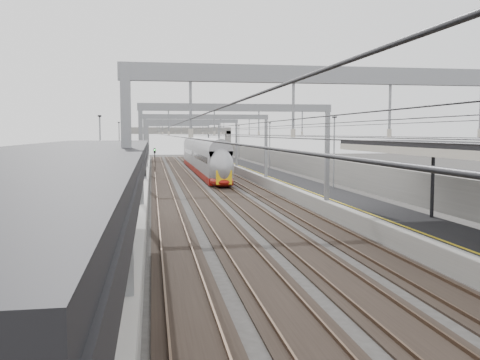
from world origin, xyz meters
name	(u,v)px	position (x,y,z in m)	size (l,w,h in m)	color
ground	(364,343)	(0.00, 0.00, 0.00)	(260.00, 260.00, 0.00)	#383533
platform_left	(130,181)	(-8.00, 45.00, 0.50)	(4.00, 120.00, 1.00)	black
platform_right	(275,179)	(8.00, 45.00, 0.50)	(4.00, 120.00, 1.00)	black
tracks	(204,184)	(0.00, 45.00, 0.05)	(11.40, 140.00, 0.20)	black
overhead_line	(198,129)	(0.00, 51.62, 6.14)	(13.00, 140.00, 6.60)	gray
canopy_left	(68,152)	(-8.02, 2.99, 5.09)	(4.40, 30.00, 4.24)	black
overbridge	(179,135)	(0.00, 100.00, 5.31)	(22.00, 2.20, 6.90)	gray
wall_left	(99,172)	(-11.20, 45.00, 1.60)	(0.30, 120.00, 3.20)	gray
wall_right	(303,169)	(11.20, 45.00, 1.60)	(0.30, 120.00, 3.20)	gray
train	(203,160)	(1.50, 61.17, 1.99)	(2.55, 46.44, 4.04)	maroon
signal_green	(155,156)	(-5.20, 65.72, 2.42)	(0.32, 0.32, 3.48)	black
signal_red_near	(208,154)	(3.20, 70.80, 2.42)	(0.32, 0.32, 3.48)	black
signal_red_far	(224,154)	(5.40, 68.53, 2.42)	(0.32, 0.32, 3.48)	black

